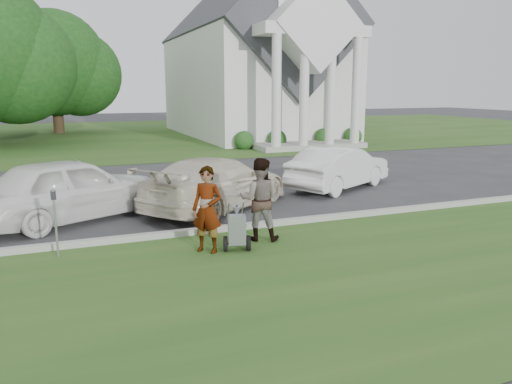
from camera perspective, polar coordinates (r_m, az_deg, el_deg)
ground at (r=11.46m, az=-0.25°, el=-5.00°), size 120.00×120.00×0.00m
grass_strip at (r=8.88m, az=6.87°, el=-10.15°), size 80.00×7.00×0.01m
church_lawn at (r=37.59m, az=-15.39°, el=6.32°), size 80.00×30.00×0.01m
curb at (r=11.93m, az=-1.21°, el=-3.95°), size 80.00×0.18×0.15m
church at (r=35.87m, az=-0.19°, el=15.99°), size 9.19×19.00×24.10m
tree_back at (r=40.24m, az=-22.08°, el=12.97°), size 9.61×7.60×8.89m
striping_cart at (r=10.30m, az=-2.21°, el=-4.41°), size 0.72×1.17×1.02m
person_left at (r=10.14m, az=-5.60°, el=-2.10°), size 0.76×0.75×1.77m
person_right at (r=10.91m, az=0.40°, el=-0.91°), size 1.09×1.00×1.82m
parking_meter_near at (r=10.51m, az=-21.99°, el=-2.50°), size 0.10×0.09×1.38m
car_b at (r=13.41m, az=-20.30°, el=0.34°), size 5.17×3.81×1.64m
car_c at (r=13.91m, az=-4.49°, el=1.04°), size 5.23×4.59×1.45m
car_d at (r=16.91m, az=9.48°, el=2.78°), size 4.51×3.36×1.42m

